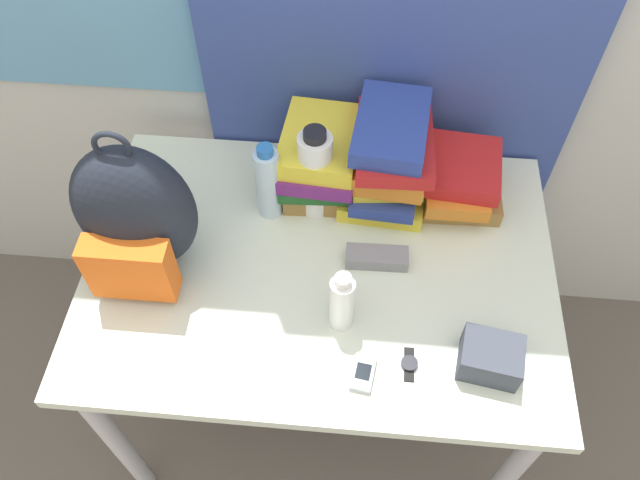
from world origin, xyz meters
The scene contains 12 objects.
desk centered at (0.00, 0.40, 0.68)m, with size 1.14×0.80×0.78m.
backpack centered at (-0.41, 0.38, 0.95)m, with size 0.27×0.23×0.42m.
book_stack_left centered at (-0.03, 0.66, 0.87)m, with size 0.21×0.27×0.18m.
book_stack_center centered at (0.15, 0.65, 0.90)m, with size 0.23×0.29×0.25m.
book_stack_right centered at (0.34, 0.65, 0.84)m, with size 0.22×0.25×0.13m.
water_bottle centered at (-0.14, 0.56, 0.89)m, with size 0.06×0.06×0.23m.
sports_bottle centered at (-0.03, 0.58, 0.90)m, with size 0.08×0.08×0.27m.
sunscreen_bottle centered at (0.06, 0.25, 0.86)m, with size 0.06×0.06×0.18m.
cell_phone centered at (0.12, 0.12, 0.78)m, with size 0.06×0.09×0.02m.
sunglasses_case centered at (0.14, 0.42, 0.79)m, with size 0.15×0.06×0.04m.
camera_pouch centered at (0.39, 0.17, 0.82)m, with size 0.14×0.12×0.08m.
wristwatch centered at (0.22, 0.15, 0.78)m, with size 0.04×0.08×0.01m.
Camera 1 is at (0.07, -0.45, 2.03)m, focal length 35.00 mm.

